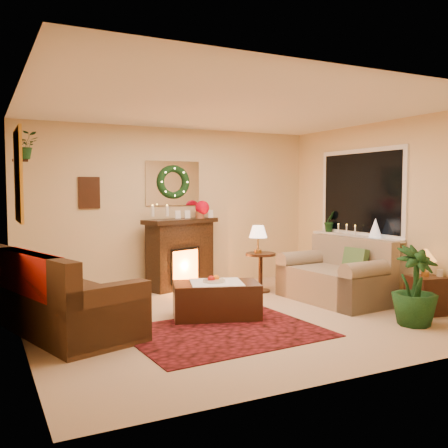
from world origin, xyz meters
name	(u,v)px	position (x,y,z in m)	size (l,w,h in m)	color
floor	(236,317)	(0.00, 0.00, 0.00)	(5.00, 5.00, 0.00)	beige
ceiling	(237,108)	(0.00, 0.00, 2.60)	(5.00, 5.00, 0.00)	white
wall_back	(173,208)	(0.00, 2.25, 1.30)	(5.00, 5.00, 0.00)	#EFD88C
wall_front	(362,226)	(0.00, -2.25, 1.30)	(5.00, 5.00, 0.00)	#EFD88C
wall_left	(20,219)	(-2.50, 0.00, 1.30)	(4.50, 4.50, 0.00)	#EFD88C
wall_right	(387,210)	(2.50, 0.00, 1.30)	(4.50, 4.50, 0.00)	#EFD88C
area_rug	(226,332)	(-0.43, -0.56, 0.01)	(2.12, 1.59, 0.01)	#590704
sofa	(63,293)	(-2.04, 0.37, 0.43)	(0.95, 2.15, 0.92)	#493524
red_throw	(59,288)	(-2.05, 0.55, 0.46)	(0.81, 1.32, 0.02)	red
fireplace	(180,254)	(0.05, 2.04, 0.55)	(1.15, 0.37, 1.06)	black
poinsettia	(202,208)	(0.43, 2.01, 1.30)	(0.23, 0.23, 0.23)	#C60018
mantel_candle_a	(153,211)	(-0.42, 2.02, 1.26)	(0.06, 0.06, 0.17)	silver
mantel_candle_b	(167,211)	(-0.19, 1.98, 1.26)	(0.06, 0.06, 0.17)	silver
mantel_mirror	(173,183)	(0.00, 2.23, 1.70)	(0.92, 0.02, 0.72)	white
wreath	(174,182)	(0.00, 2.19, 1.72)	(0.55, 0.55, 0.11)	#194719
wall_art	(89,193)	(-1.35, 2.23, 1.55)	(0.32, 0.03, 0.48)	#381E11
gold_mirror	(18,175)	(-2.48, 0.30, 1.75)	(0.03, 0.84, 1.00)	gold
hanging_plant	(25,159)	(-2.34, 1.05, 1.97)	(0.33, 0.28, 0.36)	#194719
loveseat	(334,272)	(1.67, 0.17, 0.42)	(0.90, 1.55, 0.90)	tan
window_frame	(361,193)	(2.48, 0.55, 1.55)	(0.03, 1.86, 1.36)	white
window_glass	(360,193)	(2.47, 0.55, 1.55)	(0.02, 1.70, 1.22)	black
window_sill	(355,236)	(2.38, 0.55, 0.87)	(0.22, 1.86, 0.04)	white
mini_tree	(375,228)	(2.35, 0.08, 1.04)	(0.19, 0.19, 0.28)	white
sill_plant	(330,220)	(2.41, 1.22, 1.08)	(0.25, 0.20, 0.46)	#1C4C1A
side_table_round	(261,271)	(1.06, 1.20, 0.33)	(0.47, 0.47, 0.61)	#40190E
lamp_cream	(258,236)	(1.03, 1.23, 0.88)	(0.28, 0.28, 0.44)	#FFE1C0
end_table_square	(426,293)	(2.26, -0.95, 0.27)	(0.40, 0.40, 0.49)	#4A301E
lamp_tiffany	(426,256)	(2.26, -0.92, 0.74)	(0.27, 0.27, 0.40)	orange
coffee_table	(216,301)	(-0.25, 0.06, 0.21)	(1.06, 0.58, 0.44)	#362110
fruit_bowl	(214,282)	(-0.27, 0.08, 0.45)	(0.28, 0.28, 0.06)	beige
floor_palm	(415,287)	(1.70, -1.27, 0.45)	(1.57, 1.57, 2.81)	black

